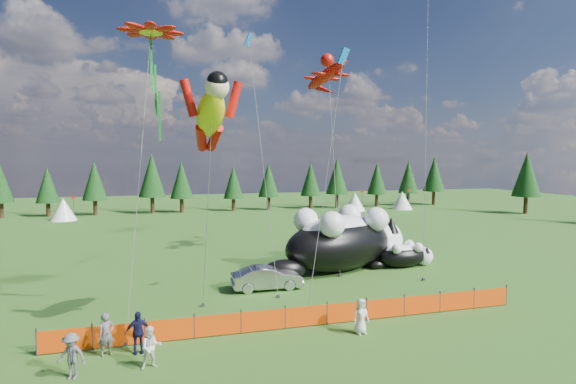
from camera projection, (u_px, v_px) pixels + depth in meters
name	position (u px, v px, depth m)	size (l,w,h in m)	color
ground	(288.00, 306.00, 23.29)	(160.00, 160.00, 0.00)	#103A0A
safety_fence	(306.00, 316.00, 20.38)	(22.06, 0.06, 1.10)	#262626
tree_line	(204.00, 185.00, 66.15)	(90.00, 4.00, 8.00)	black
festival_tents	(285.00, 203.00, 64.57)	(50.00, 3.20, 2.80)	white
cat_large	(346.00, 240.00, 31.15)	(11.55, 7.21, 4.35)	black
cat_small	(405.00, 255.00, 31.88)	(5.03, 1.93, 1.82)	black
car	(267.00, 278.00, 26.30)	(1.46, 4.18, 1.38)	#B6B5BA
spectator_a	(106.00, 334.00, 17.37)	(0.61, 0.40, 1.67)	#55565A
spectator_b	(151.00, 347.00, 16.31)	(0.76, 0.45, 1.56)	silver
spectator_c	(138.00, 332.00, 17.57)	(0.98, 0.50, 1.67)	#131334
spectator_d	(71.00, 356.00, 15.52)	(1.04, 0.54, 1.61)	#55565A
spectator_e	(361.00, 316.00, 19.57)	(0.76, 0.49, 1.55)	silver
superhero_kite	(210.00, 115.00, 19.73)	(3.68, 5.12, 11.58)	#D9CE0B
gecko_kite	(327.00, 75.00, 36.00)	(5.65, 11.38, 16.60)	#BF0E09
flower_kite	(151.00, 35.00, 21.21)	(3.92, 5.69, 14.04)	#BF0E09
diamond_kite_a	(250.00, 50.00, 28.00)	(1.06, 5.43, 16.14)	blue
diamond_kite_c	(343.00, 64.00, 22.94)	(2.93, 1.75, 13.75)	blue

